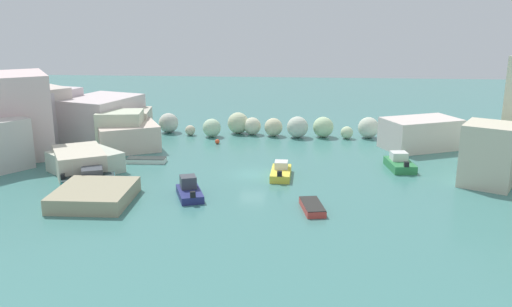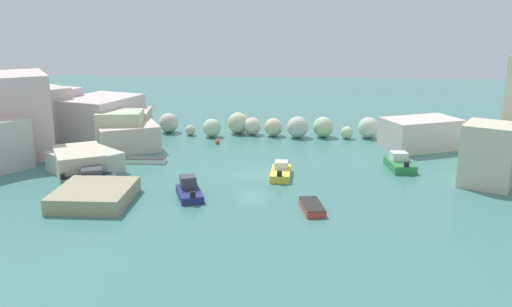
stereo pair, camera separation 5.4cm
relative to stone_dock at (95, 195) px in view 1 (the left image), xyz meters
name	(u,v)px [view 1 (the left image)]	position (x,y,z in m)	size (l,w,h in m)	color
cove_water	(252,174)	(12.50, 9.07, -0.64)	(160.00, 160.00, 0.00)	#427F79
cliff_headland_left	(57,124)	(-10.72, 16.95, 2.43)	(21.89, 24.01, 9.09)	beige
rock_breakwater	(258,126)	(11.62, 26.04, 0.59)	(33.70, 4.79, 2.77)	beige
stone_dock	(95,195)	(0.00, 0.00, 0.00)	(6.07, 6.76, 1.28)	tan
channel_buoy	(217,141)	(7.14, 21.17, -0.35)	(0.57, 0.57, 0.57)	#E04C28
moored_boat_0	(312,207)	(18.21, -0.41, -0.35)	(2.18, 3.94, 0.59)	#C93E37
moored_boat_1	(146,160)	(0.91, 12.34, -0.38)	(4.15, 1.62, 0.53)	white
moored_boat_2	(89,179)	(-2.17, 4.39, -0.02)	(5.18, 3.70, 1.62)	teal
moored_boat_3	(189,190)	(7.66, 2.00, -0.07)	(3.14, 4.41, 1.70)	navy
moored_boat_4	(400,163)	(27.28, 12.23, -0.07)	(2.76, 4.59, 1.64)	#2E8346
moored_boat_5	(281,172)	(15.33, 8.46, -0.15)	(1.94, 4.47, 1.41)	yellow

